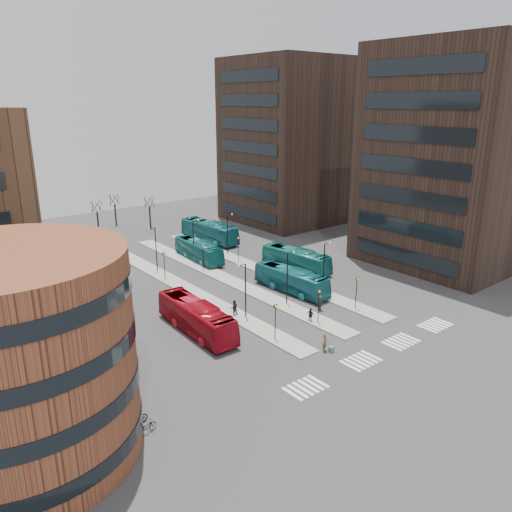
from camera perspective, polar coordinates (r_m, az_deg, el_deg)
ground at (r=45.88m, az=16.67°, el=-12.91°), size 160.00×160.00×0.00m
island_left at (r=63.49m, az=-8.27°, el=-3.55°), size 2.50×45.00×0.15m
island_mid at (r=66.51m, az=-3.83°, el=-2.41°), size 2.50×45.00×0.15m
island_right at (r=69.92m, az=0.19°, el=-1.37°), size 2.50×45.00×0.15m
suitcase at (r=48.00m, az=8.62°, el=-10.52°), size 0.49×0.41×0.56m
red_bus at (r=51.12m, az=-6.84°, el=-6.94°), size 3.16×11.80×3.26m
teal_bus_a at (r=61.39m, az=4.05°, el=-2.73°), size 3.22×10.89×2.99m
teal_bus_b at (r=73.69m, az=-6.57°, el=0.66°), size 3.17×10.81×2.97m
teal_bus_c at (r=69.24m, az=4.60°, el=-0.36°), size 3.63×11.12×3.04m
teal_bus_d at (r=83.44m, az=-5.36°, el=2.84°), size 3.78×12.37×3.39m
traveller at (r=47.81m, az=7.87°, el=-9.76°), size 0.79×0.72×1.81m
commuter_a at (r=54.76m, az=-2.52°, el=-5.94°), size 1.08×0.97×1.81m
commuter_b at (r=53.51m, az=6.26°, el=-6.74°), size 0.53×0.99×1.60m
commuter_c at (r=56.54m, az=7.30°, el=-5.33°), size 0.81×1.22×1.76m
bicycle_near at (r=38.05m, az=-12.52°, el=-18.61°), size 1.96×1.01×0.98m
bicycle_mid at (r=39.09m, az=-13.49°, el=-17.56°), size 1.74×0.63×1.03m
bicycle_far at (r=39.96m, az=-14.18°, el=-16.95°), size 1.63×0.97×0.81m
crosswalk_stripes at (r=49.12m, az=13.99°, el=-10.54°), size 22.35×2.40×0.01m
round_building at (r=35.53m, az=-25.89°, el=-10.58°), size 15.16×15.16×14.00m
tower_near at (r=75.96m, az=21.76°, el=10.47°), size 20.12×20.00×30.00m
tower_far at (r=97.30m, az=3.84°, el=12.91°), size 20.12×20.00×30.00m
sign_poles at (r=60.21m, az=-0.34°, el=-2.18°), size 12.45×22.12×3.65m
lamp_posts at (r=64.21m, az=-2.40°, el=0.17°), size 14.04×20.24×6.12m
bare_trees at (r=93.72m, az=-15.15°, el=4.58°), size 10.97×8.14×5.90m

